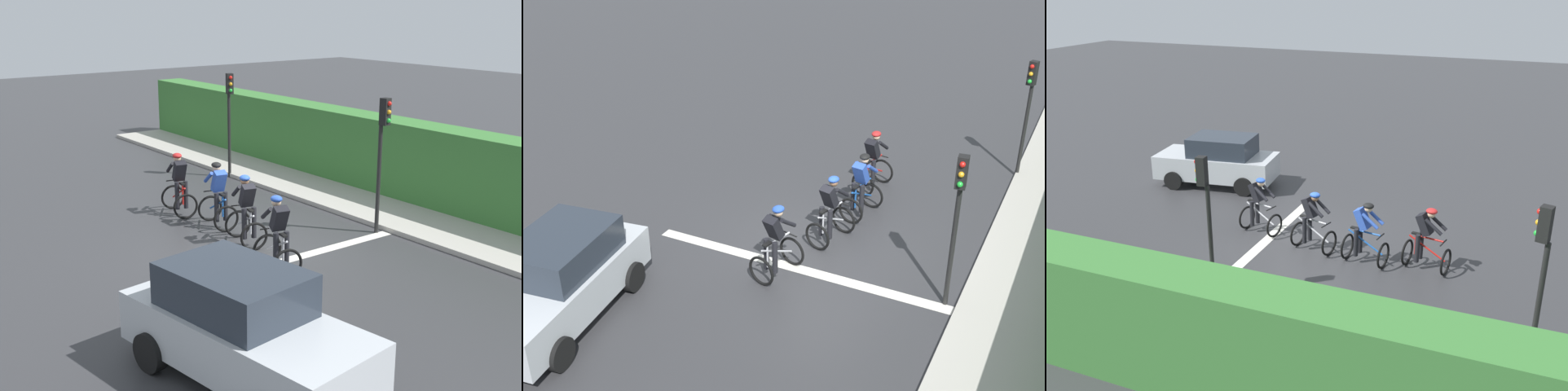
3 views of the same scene
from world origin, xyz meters
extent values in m
plane|color=#333335|center=(0.00, 0.00, 0.00)|extent=(80.00, 80.00, 0.00)
cube|color=silver|center=(0.00, -0.91, 0.00)|extent=(7.00, 0.30, 0.01)
torus|color=black|center=(0.27, 4.03, 0.34)|extent=(0.68, 0.19, 0.68)
torus|color=black|center=(0.08, 3.03, 0.34)|extent=(0.68, 0.19, 0.68)
cylinder|color=red|center=(0.18, 3.53, 0.59)|extent=(0.23, 0.98, 0.51)
cylinder|color=red|center=(0.12, 3.23, 0.62)|extent=(0.04, 0.04, 0.55)
cylinder|color=red|center=(0.19, 3.58, 0.87)|extent=(0.18, 0.71, 0.04)
cube|color=black|center=(0.12, 3.23, 0.91)|extent=(0.14, 0.23, 0.04)
cylinder|color=black|center=(0.25, 3.93, 0.84)|extent=(0.42, 0.11, 0.03)
cube|color=black|center=(0.16, 3.43, 1.21)|extent=(0.37, 0.46, 0.57)
sphere|color=beige|center=(0.19, 3.58, 1.52)|extent=(0.20, 0.20, 0.20)
ellipsoid|color=red|center=(0.19, 3.58, 1.59)|extent=(0.29, 0.32, 0.14)
cylinder|color=black|center=(0.02, 3.35, 0.57)|extent=(0.12, 0.12, 0.74)
cylinder|color=black|center=(0.26, 3.30, 0.57)|extent=(0.12, 0.12, 0.74)
cylinder|color=black|center=(0.05, 3.74, 1.26)|extent=(0.18, 0.49, 0.37)
cylinder|color=black|center=(0.37, 3.68, 1.26)|extent=(0.18, 0.49, 0.37)
torus|color=black|center=(0.51, 2.51, 0.34)|extent=(0.68, 0.17, 0.68)
torus|color=black|center=(0.33, 1.51, 0.34)|extent=(0.68, 0.17, 0.68)
cylinder|color=#1E59B2|center=(0.42, 2.01, 0.59)|extent=(0.21, 0.98, 0.51)
cylinder|color=#1E59B2|center=(0.37, 1.71, 0.62)|extent=(0.04, 0.04, 0.55)
cylinder|color=#1E59B2|center=(0.43, 2.06, 0.87)|extent=(0.16, 0.71, 0.04)
cube|color=black|center=(0.37, 1.71, 0.91)|extent=(0.14, 0.23, 0.04)
cylinder|color=black|center=(0.49, 2.41, 0.84)|extent=(0.42, 0.10, 0.03)
cube|color=#2D51B7|center=(0.40, 1.91, 1.21)|extent=(0.36, 0.45, 0.57)
sphere|color=beige|center=(0.43, 2.06, 1.52)|extent=(0.20, 0.20, 0.20)
ellipsoid|color=black|center=(0.43, 2.06, 1.59)|extent=(0.28, 0.32, 0.14)
cylinder|color=black|center=(0.27, 1.83, 0.57)|extent=(0.12, 0.12, 0.74)
cylinder|color=black|center=(0.50, 1.79, 0.57)|extent=(0.12, 0.12, 0.74)
cylinder|color=#2D51B7|center=(0.29, 2.22, 1.26)|extent=(0.17, 0.49, 0.37)
cylinder|color=#2D51B7|center=(0.61, 2.16, 1.26)|extent=(0.17, 0.49, 0.37)
torus|color=black|center=(0.34, 1.01, 0.34)|extent=(0.67, 0.22, 0.68)
torus|color=black|center=(0.10, 0.02, 0.34)|extent=(0.67, 0.22, 0.68)
cylinder|color=silver|center=(0.22, 0.51, 0.59)|extent=(0.28, 0.97, 0.51)
cylinder|color=silver|center=(0.15, 0.22, 0.62)|extent=(0.04, 0.04, 0.55)
cylinder|color=silver|center=(0.24, 0.56, 0.87)|extent=(0.21, 0.70, 0.04)
cube|color=black|center=(0.15, 0.22, 0.91)|extent=(0.15, 0.24, 0.04)
cylinder|color=black|center=(0.32, 0.91, 0.84)|extent=(0.42, 0.13, 0.03)
cube|color=black|center=(0.20, 0.42, 1.21)|extent=(0.39, 0.47, 0.57)
sphere|color=#9E7051|center=(0.24, 0.56, 1.52)|extent=(0.20, 0.20, 0.20)
ellipsoid|color=#264CB2|center=(0.24, 0.56, 1.59)|extent=(0.30, 0.33, 0.14)
cylinder|color=black|center=(0.06, 0.35, 0.57)|extent=(0.12, 0.12, 0.74)
cylinder|color=black|center=(0.29, 0.29, 0.57)|extent=(0.12, 0.12, 0.74)
cylinder|color=black|center=(0.11, 0.73, 1.26)|extent=(0.20, 0.49, 0.37)
cylinder|color=black|center=(0.42, 0.65, 1.26)|extent=(0.20, 0.49, 0.37)
torus|color=black|center=(-0.15, -0.81, 0.34)|extent=(0.68, 0.22, 0.68)
torus|color=black|center=(-0.38, -1.80, 0.34)|extent=(0.68, 0.22, 0.68)
cylinder|color=silver|center=(-0.27, -1.30, 0.59)|extent=(0.27, 0.97, 0.51)
cylinder|color=silver|center=(-0.34, -1.60, 0.62)|extent=(0.04, 0.04, 0.55)
cylinder|color=silver|center=(-0.25, -1.25, 0.87)|extent=(0.21, 0.70, 0.04)
cube|color=black|center=(-0.34, -1.60, 0.91)|extent=(0.15, 0.24, 0.04)
cylinder|color=black|center=(-0.17, -0.91, 0.84)|extent=(0.42, 0.13, 0.03)
cube|color=black|center=(-0.29, -1.40, 1.21)|extent=(0.39, 0.47, 0.57)
sphere|color=beige|center=(-0.25, -1.25, 1.52)|extent=(0.20, 0.20, 0.20)
ellipsoid|color=#264CB2|center=(-0.25, -1.25, 1.59)|extent=(0.30, 0.33, 0.14)
cylinder|color=black|center=(-0.43, -1.47, 0.57)|extent=(0.12, 0.12, 0.74)
cylinder|color=black|center=(-0.20, -1.53, 0.57)|extent=(0.12, 0.12, 0.74)
cylinder|color=black|center=(-0.38, -1.09, 1.26)|extent=(0.20, 0.49, 0.37)
cylinder|color=black|center=(-0.07, -1.16, 1.26)|extent=(0.20, 0.49, 0.37)
cube|color=#B7BCC1|center=(-3.36, -4.53, 0.70)|extent=(2.24, 4.29, 0.80)
cube|color=#262D38|center=(-3.39, -4.28, 1.43)|extent=(1.77, 2.32, 0.66)
cylinder|color=black|center=(-2.36, -5.67, 0.32)|extent=(0.31, 0.66, 0.64)
cylinder|color=black|center=(-2.71, -3.15, 0.32)|extent=(0.31, 0.66, 0.64)
cylinder|color=black|center=(-4.36, -3.38, 0.32)|extent=(0.31, 0.66, 0.64)
cylinder|color=black|center=(3.29, -0.73, 1.35)|extent=(0.10, 0.10, 2.70)
cube|color=black|center=(3.30, -0.83, 3.02)|extent=(0.22, 0.22, 0.64)
sphere|color=red|center=(3.31, -0.94, 3.22)|extent=(0.11, 0.11, 0.11)
sphere|color=orange|center=(3.31, -0.94, 3.02)|extent=(0.11, 0.11, 0.11)
sphere|color=green|center=(3.31, -0.94, 2.82)|extent=(0.11, 0.11, 0.11)
cylinder|color=black|center=(3.57, 6.11, 1.35)|extent=(0.10, 0.10, 2.70)
cube|color=black|center=(3.54, 6.02, 3.02)|extent=(0.25, 0.25, 0.64)
sphere|color=red|center=(3.51, 5.91, 3.22)|extent=(0.11, 0.11, 0.11)
sphere|color=orange|center=(3.51, 5.91, 3.02)|extent=(0.11, 0.11, 0.11)
sphere|color=green|center=(3.51, 5.91, 2.82)|extent=(0.11, 0.11, 0.11)
camera|label=1|loc=(-8.79, -12.18, 5.56)|focal=48.16mm
camera|label=2|loc=(5.35, -12.25, 8.32)|focal=46.62mm
camera|label=3|loc=(13.36, 5.71, 6.96)|focal=40.15mm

